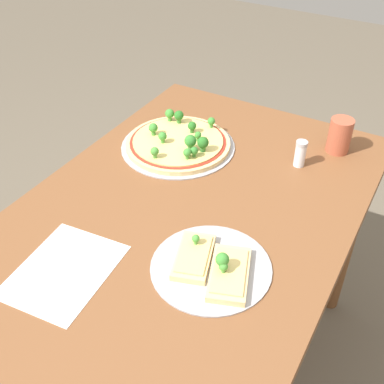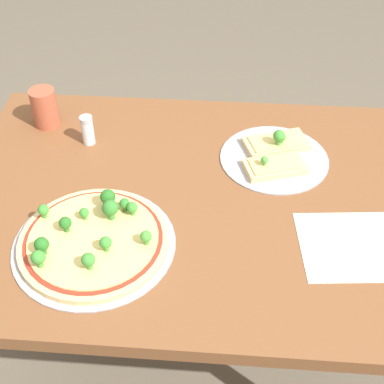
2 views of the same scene
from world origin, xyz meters
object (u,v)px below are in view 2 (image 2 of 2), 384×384
at_px(pizza_tray_whole, 93,240).
at_px(pizza_tray_slice, 275,155).
at_px(dining_table, 210,227).
at_px(drinking_cup, 45,108).
at_px(condiment_shaker, 88,130).

bearing_deg(pizza_tray_whole, pizza_tray_slice, -140.63).
bearing_deg(pizza_tray_slice, pizza_tray_whole, 39.37).
relative_size(dining_table, drinking_cup, 11.52).
height_order(pizza_tray_whole, pizza_tray_slice, pizza_tray_whole).
xyz_separation_m(dining_table, pizza_tray_whole, (0.24, 0.17, 0.12)).
distance_m(dining_table, drinking_cup, 0.55).
xyz_separation_m(pizza_tray_whole, condiment_shaker, (0.09, -0.35, 0.03)).
distance_m(dining_table, condiment_shaker, 0.40).
bearing_deg(condiment_shaker, pizza_tray_whole, 104.02).
relative_size(pizza_tray_slice, condiment_shaker, 3.43).
relative_size(pizza_tray_whole, pizza_tray_slice, 1.27).
bearing_deg(pizza_tray_whole, dining_table, -144.98).
bearing_deg(dining_table, pizza_tray_slice, -134.82).
distance_m(pizza_tray_slice, drinking_cup, 0.62).
height_order(drinking_cup, condiment_shaker, drinking_cup).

